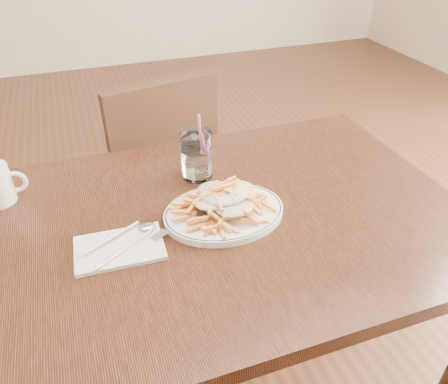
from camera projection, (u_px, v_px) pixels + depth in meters
name	position (u px, v px, depth m)	size (l,w,h in m)	color
table	(218.00, 240.00, 1.09)	(1.20, 0.80, 0.75)	black
chair_far	(158.00, 169.00, 1.71)	(0.48, 0.48, 0.88)	black
fries_plate	(224.00, 213.00, 1.04)	(0.31, 0.27, 0.02)	white
loaded_fries	(224.00, 198.00, 1.02)	(0.21, 0.17, 0.06)	#F2A24A
napkin	(119.00, 248.00, 0.95)	(0.19, 0.12, 0.01)	silver
cutlery	(118.00, 244.00, 0.95)	(0.19, 0.16, 0.01)	silver
water_glass	(197.00, 157.00, 1.16)	(0.08, 0.08, 0.18)	white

